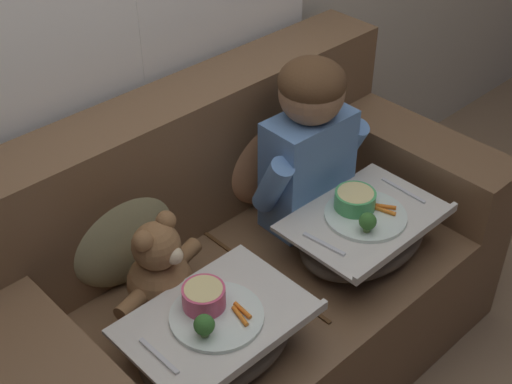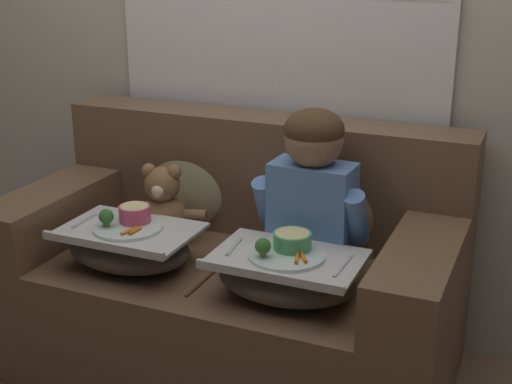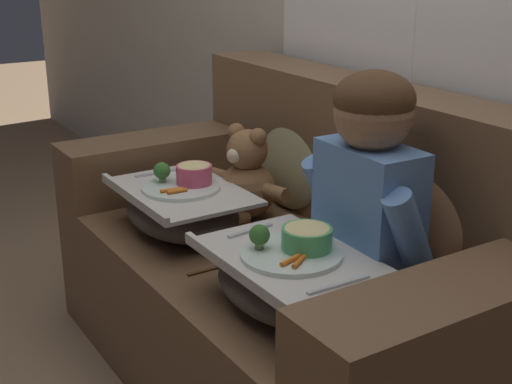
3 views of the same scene
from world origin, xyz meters
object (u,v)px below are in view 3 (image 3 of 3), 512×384
throw_pillow_behind_child (422,205)px  couch (301,280)px  throw_pillow_behind_teddy (295,153)px  lap_tray_teddy (182,208)px  lap_tray_child (291,279)px  child_figure (370,172)px  teddy_bear (246,179)px

throw_pillow_behind_child → couch: bearing=-148.3°
throw_pillow_behind_teddy → lap_tray_teddy: (-0.00, -0.43, -0.11)m
throw_pillow_behind_teddy → lap_tray_child: throw_pillow_behind_teddy is taller
child_figure → throw_pillow_behind_child: bearing=90.0°
lap_tray_child → throw_pillow_behind_teddy: bearing=143.9°
throw_pillow_behind_child → lap_tray_teddy: size_ratio=0.87×
couch → teddy_bear: (-0.30, -0.01, 0.25)m
throw_pillow_behind_teddy → child_figure: child_figure is taller
throw_pillow_behind_child → lap_tray_teddy: 0.74m
throw_pillow_behind_teddy → throw_pillow_behind_child: bearing=0.0°
throw_pillow_behind_teddy → lap_tray_teddy: 0.45m
throw_pillow_behind_child → lap_tray_child: throw_pillow_behind_child is taller
lap_tray_child → lap_tray_teddy: bearing=-180.0°
teddy_bear → lap_tray_child: teddy_bear is taller
throw_pillow_behind_teddy → teddy_bear: throw_pillow_behind_teddy is taller
teddy_bear → lap_tray_teddy: bearing=-90.4°
child_figure → lap_tray_child: bearing=-90.1°
teddy_bear → lap_tray_teddy: teddy_bear is taller
couch → lap_tray_child: size_ratio=3.40×
throw_pillow_behind_teddy → child_figure: 0.64m
lap_tray_child → couch: bearing=140.0°
child_figure → lap_tray_teddy: 0.68m
couch → lap_tray_teddy: bearing=-140.1°
child_figure → teddy_bear: child_figure is taller
throw_pillow_behind_teddy → child_figure: bearing=-18.0°
throw_pillow_behind_child → child_figure: 0.23m
couch → throw_pillow_behind_teddy: size_ratio=4.14×
throw_pillow_behind_child → throw_pillow_behind_teddy: bearing=180.0°
throw_pillow_behind_child → throw_pillow_behind_teddy: 0.60m
child_figure → throw_pillow_behind_teddy: bearing=162.0°
lap_tray_teddy → throw_pillow_behind_child: bearing=36.0°
couch → child_figure: bearing=-1.8°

